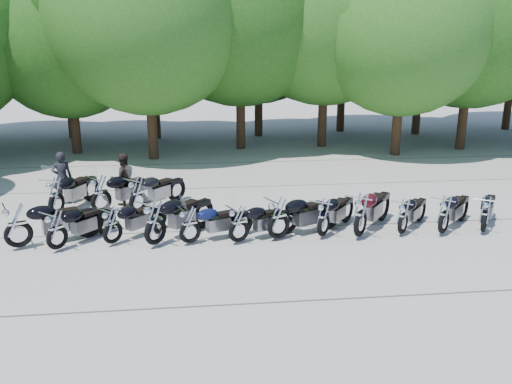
{
  "coord_description": "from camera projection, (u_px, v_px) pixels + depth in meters",
  "views": [
    {
      "loc": [
        -1.61,
        -13.07,
        5.34
      ],
      "look_at": [
        0.0,
        1.5,
        1.1
      ],
      "focal_mm": 38.0,
      "sensor_mm": 36.0,
      "label": 1
    }
  ],
  "objects": [
    {
      "name": "tree_12",
      "position": [
        259.0,
        28.0,
        28.46
      ],
      "size": [
        7.88,
        7.88,
        9.67
      ],
      "color": "#3A2614",
      "rests_on": "ground"
    },
    {
      "name": "motorcycle_0",
      "position": [
        17.0,
        224.0,
        13.85
      ],
      "size": [
        2.56,
        1.73,
        1.4
      ],
      "primitive_type": null,
      "rotation": [
        0.0,
        0.0,
        2.01
      ],
      "color": "black",
      "rests_on": "ground"
    },
    {
      "name": "tree_11",
      "position": [
        152.0,
        33.0,
        27.9
      ],
      "size": [
        7.56,
        7.56,
        9.28
      ],
      "color": "#3A2614",
      "rests_on": "ground"
    },
    {
      "name": "tree_2",
      "position": [
        67.0,
        36.0,
        24.15
      ],
      "size": [
        7.31,
        7.31,
        8.97
      ],
      "color": "#3A2614",
      "rests_on": "ground"
    },
    {
      "name": "tree_6",
      "position": [
        404.0,
        24.0,
        23.65
      ],
      "size": [
        8.0,
        8.0,
        9.82
      ],
      "color": "#3A2614",
      "rests_on": "ground"
    },
    {
      "name": "motorcycle_13",
      "position": [
        101.0,
        192.0,
        16.65
      ],
      "size": [
        2.38,
        2.16,
        1.4
      ],
      "primitive_type": null,
      "rotation": [
        0.0,
        0.0,
        2.26
      ],
      "color": "black",
      "rests_on": "ground"
    },
    {
      "name": "motorcycle_14",
      "position": [
        137.0,
        193.0,
        16.68
      ],
      "size": [
        2.12,
        2.22,
        1.33
      ],
      "primitive_type": null,
      "rotation": [
        0.0,
        0.0,
        2.4
      ],
      "color": "black",
      "rests_on": "ground"
    },
    {
      "name": "tree_7",
      "position": [
        474.0,
        12.0,
        24.79
      ],
      "size": [
        8.79,
        8.79,
        10.79
      ],
      "color": "#3A2614",
      "rests_on": "ground"
    },
    {
      "name": "motorcycle_10",
      "position": [
        445.0,
        214.0,
        14.88
      ],
      "size": [
        2.05,
        2.09,
        1.27
      ],
      "primitive_type": null,
      "rotation": [
        0.0,
        0.0,
        2.38
      ],
      "color": "black",
      "rests_on": "ground"
    },
    {
      "name": "tree_5",
      "position": [
        326.0,
        8.0,
        25.4
      ],
      "size": [
        9.04,
        9.04,
        11.1
      ],
      "color": "#3A2614",
      "rests_on": "ground"
    },
    {
      "name": "motorcycle_8",
      "position": [
        361.0,
        214.0,
        14.61
      ],
      "size": [
        2.17,
        2.48,
        1.44
      ],
      "primitive_type": null,
      "rotation": [
        0.0,
        0.0,
        2.48
      ],
      "color": "#3B080E",
      "rests_on": "ground"
    },
    {
      "name": "motorcycle_7",
      "position": [
        324.0,
        216.0,
        14.67
      ],
      "size": [
        1.91,
        2.16,
        1.26
      ],
      "primitive_type": null,
      "rotation": [
        0.0,
        0.0,
        2.47
      ],
      "color": "black",
      "rests_on": "ground"
    },
    {
      "name": "motorcycle_5",
      "position": [
        239.0,
        223.0,
        14.25
      ],
      "size": [
        2.2,
        1.47,
        1.2
      ],
      "primitive_type": null,
      "rotation": [
        0.0,
        0.0,
        2.0
      ],
      "color": "black",
      "rests_on": "ground"
    },
    {
      "name": "rider_0",
      "position": [
        62.0,
        178.0,
        17.64
      ],
      "size": [
        0.73,
        0.58,
        1.76
      ],
      "primitive_type": "imported",
      "rotation": [
        0.0,
        0.0,
        3.41
      ],
      "color": "black",
      "rests_on": "ground"
    },
    {
      "name": "motorcycle_4",
      "position": [
        190.0,
        224.0,
        14.19
      ],
      "size": [
        2.19,
        1.39,
        1.19
      ],
      "primitive_type": null,
      "rotation": [
        0.0,
        0.0,
        1.96
      ],
      "color": "#0C1235",
      "rests_on": "ground"
    },
    {
      "name": "ground",
      "position": [
        262.0,
        248.0,
        14.13
      ],
      "size": [
        90.0,
        90.0,
        0.0
      ],
      "primitive_type": "plane",
      "color": "#9C988D",
      "rests_on": "ground"
    },
    {
      "name": "tree_4",
      "position": [
        240.0,
        6.0,
        24.85
      ],
      "size": [
        9.13,
        9.13,
        11.2
      ],
      "color": "#3A2614",
      "rests_on": "ground"
    },
    {
      "name": "motorcycle_2",
      "position": [
        112.0,
        224.0,
        14.17
      ],
      "size": [
        1.95,
        1.94,
        1.19
      ],
      "primitive_type": null,
      "rotation": [
        0.0,
        0.0,
        2.35
      ],
      "color": "black",
      "rests_on": "ground"
    },
    {
      "name": "tree_10",
      "position": [
        63.0,
        29.0,
        27.89
      ],
      "size": [
        7.78,
        7.78,
        9.55
      ],
      "color": "#3A2614",
      "rests_on": "ground"
    },
    {
      "name": "motorcycle_9",
      "position": [
        403.0,
        216.0,
        14.88
      ],
      "size": [
        1.82,
        1.97,
        1.17
      ],
      "primitive_type": null,
      "rotation": [
        0.0,
        0.0,
        2.43
      ],
      "color": "black",
      "rests_on": "ground"
    },
    {
      "name": "motorcycle_3",
      "position": [
        155.0,
        221.0,
        14.03
      ],
      "size": [
        2.3,
        2.4,
        1.44
      ],
      "primitive_type": null,
      "rotation": [
        0.0,
        0.0,
        2.4
      ],
      "color": "black",
      "rests_on": "ground"
    },
    {
      "name": "motorcycle_11",
      "position": [
        485.0,
        213.0,
        15.01
      ],
      "size": [
        1.74,
        2.13,
        1.2
      ],
      "primitive_type": null,
      "rotation": [
        0.0,
        0.0,
        2.54
      ],
      "color": "black",
      "rests_on": "ground"
    },
    {
      "name": "tree_14",
      "position": [
        424.0,
        26.0,
        29.01
      ],
      "size": [
        8.02,
        8.02,
        9.84
      ],
      "color": "#3A2614",
      "rests_on": "ground"
    },
    {
      "name": "motorcycle_12",
      "position": [
        56.0,
        195.0,
        16.4
      ],
      "size": [
        1.68,
        2.57,
        1.4
      ],
      "primitive_type": null,
      "rotation": [
        0.0,
        0.0,
        2.73
      ],
      "color": "black",
      "rests_on": "ground"
    },
    {
      "name": "motorcycle_1",
      "position": [
        56.0,
        229.0,
        13.77
      ],
      "size": [
        1.92,
        2.11,
        1.24
      ],
      "primitive_type": null,
      "rotation": [
        0.0,
        0.0,
        2.44
      ],
      "color": "black",
      "rests_on": "ground"
    },
    {
      "name": "rider_1",
      "position": [
        123.0,
        179.0,
        17.6
      ],
      "size": [
        1.02,
        0.92,
        1.71
      ],
      "primitive_type": "imported",
      "rotation": [
        0.0,
        0.0,
        3.53
      ],
      "color": "black",
      "rests_on": "ground"
    },
    {
      "name": "tree_3",
      "position": [
        146.0,
        11.0,
        22.73
      ],
      "size": [
        8.7,
        8.7,
        10.67
      ],
      "color": "#3A2614",
      "rests_on": "ground"
    },
    {
      "name": "tree_13",
      "position": [
        345.0,
        23.0,
        29.85
      ],
      "size": [
        8.31,
        8.31,
        10.2
      ],
      "color": "#3A2614",
      "rests_on": "ground"
    },
    {
      "name": "motorcycle_6",
      "position": [
        279.0,
        217.0,
        14.49
      ],
      "size": [
        2.49,
        1.69,
        1.36
      ],
      "primitive_type": null,
      "rotation": [
        0.0,
        0.0,
        2.01
      ],
      "color": "black",
      "rests_on": "ground"
    }
  ]
}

